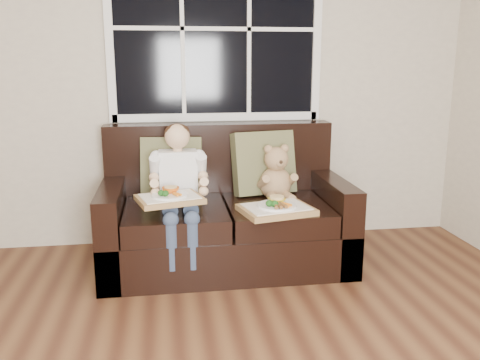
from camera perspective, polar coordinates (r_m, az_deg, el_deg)
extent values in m
cube|color=#B9AD99|center=(3.95, -6.95, 12.16)|extent=(4.50, 0.02, 2.70)
cube|color=black|center=(3.96, -2.75, 16.59)|extent=(1.50, 0.02, 1.25)
cube|color=white|center=(3.96, -2.62, 7.10)|extent=(1.58, 0.04, 0.06)
cube|color=white|center=(3.94, -14.55, 16.22)|extent=(0.06, 0.04, 1.37)
cube|color=white|center=(4.10, 8.66, 16.34)|extent=(0.06, 0.04, 1.37)
cube|color=white|center=(3.95, -2.73, 16.60)|extent=(1.50, 0.03, 0.03)
cube|color=black|center=(3.65, -1.63, -7.10)|extent=(1.70, 0.90, 0.30)
cube|color=black|center=(3.59, -14.06, -5.28)|extent=(0.15, 0.90, 0.60)
cube|color=black|center=(3.76, 10.19, -4.25)|extent=(0.15, 0.90, 0.60)
cube|color=black|center=(3.88, -2.35, 1.51)|extent=(1.70, 0.18, 0.66)
cube|color=black|center=(3.48, -7.25, -4.31)|extent=(0.68, 0.72, 0.15)
cube|color=black|center=(3.56, 4.12, -3.84)|extent=(0.68, 0.72, 0.15)
cube|color=#686840|center=(3.69, -7.68, 1.39)|extent=(0.45, 0.24, 0.45)
cube|color=#686840|center=(3.76, 2.67, 1.92)|extent=(0.49, 0.30, 0.47)
cube|color=white|center=(3.53, -6.94, 0.42)|extent=(0.26, 0.16, 0.36)
sphere|color=#E6B88C|center=(3.47, -7.06, 4.88)|extent=(0.17, 0.17, 0.17)
ellipsoid|color=#351F11|center=(3.48, -7.08, 5.32)|extent=(0.17, 0.17, 0.12)
cylinder|color=#323F58|center=(3.37, -7.87, -2.75)|extent=(0.10, 0.32, 0.10)
cylinder|color=#323F58|center=(3.38, -5.67, -2.67)|extent=(0.10, 0.32, 0.10)
cylinder|color=#323F58|center=(3.19, -7.69, -7.38)|extent=(0.09, 0.09, 0.30)
cylinder|color=#323F58|center=(3.19, -5.35, -7.30)|extent=(0.09, 0.09, 0.30)
cylinder|color=#E6B88C|center=(3.41, -9.49, 0.55)|extent=(0.07, 0.32, 0.25)
cylinder|color=#E6B88C|center=(3.42, -4.31, 0.72)|extent=(0.07, 0.32, 0.25)
ellipsoid|color=tan|center=(3.67, 4.00, -0.38)|extent=(0.25, 0.22, 0.24)
sphere|color=tan|center=(3.62, 4.10, 2.37)|extent=(0.19, 0.19, 0.17)
sphere|color=tan|center=(3.60, 3.16, 3.48)|extent=(0.06, 0.06, 0.06)
sphere|color=tan|center=(3.62, 5.04, 3.52)|extent=(0.06, 0.06, 0.06)
sphere|color=tan|center=(3.56, 4.33, 1.91)|extent=(0.07, 0.07, 0.07)
sphere|color=black|center=(3.53, 4.43, 2.00)|extent=(0.03, 0.03, 0.03)
cylinder|color=tan|center=(3.55, 3.57, -2.06)|extent=(0.08, 0.14, 0.07)
cylinder|color=tan|center=(3.58, 5.30, -1.99)|extent=(0.08, 0.14, 0.07)
cube|color=#A77F4B|center=(3.25, -7.91, -2.15)|extent=(0.46, 0.40, 0.03)
cube|color=silver|center=(3.25, -7.93, -1.82)|extent=(0.40, 0.34, 0.01)
cylinder|color=white|center=(3.23, -7.93, -1.69)|extent=(0.23, 0.23, 0.01)
imported|color=orange|center=(3.27, -7.79, -1.09)|extent=(0.13, 0.13, 0.03)
cylinder|color=#F3D285|center=(3.27, -7.79, -1.03)|extent=(0.08, 0.08, 0.02)
ellipsoid|color=#26591C|center=(3.19, -8.86, -1.45)|extent=(0.04, 0.04, 0.04)
ellipsoid|color=#26591C|center=(3.18, -8.36, -1.49)|extent=(0.04, 0.04, 0.04)
cylinder|color=orange|center=(3.19, -7.17, -1.61)|extent=(0.04, 0.06, 0.02)
cube|color=#A77F4B|center=(3.32, 4.10, -3.37)|extent=(0.51, 0.43, 0.04)
cube|color=silver|center=(3.32, 4.10, -3.01)|extent=(0.45, 0.37, 0.01)
cylinder|color=white|center=(3.30, 4.15, -2.87)|extent=(0.26, 0.26, 0.02)
imported|color=yellow|center=(3.35, 4.15, -2.28)|extent=(0.13, 0.13, 0.03)
cylinder|color=#F3D285|center=(3.34, 4.16, -2.12)|extent=(0.10, 0.10, 0.02)
ellipsoid|color=#26591C|center=(3.24, 3.30, -2.62)|extent=(0.05, 0.05, 0.04)
ellipsoid|color=#26591C|center=(3.24, 3.92, -2.67)|extent=(0.05, 0.05, 0.04)
cylinder|color=orange|center=(3.27, 5.16, -2.78)|extent=(0.05, 0.07, 0.02)
cylinder|color=brown|center=(3.23, 4.42, -2.87)|extent=(0.03, 0.09, 0.02)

